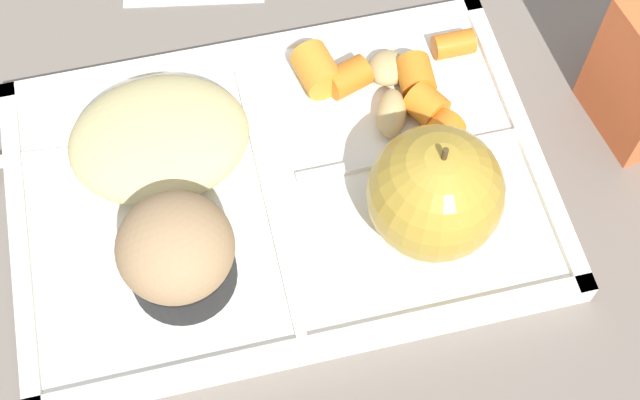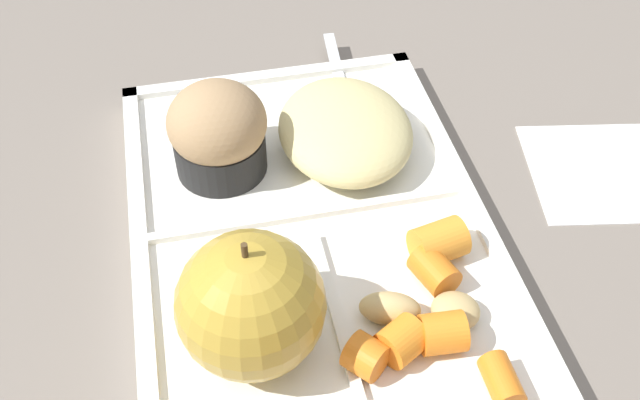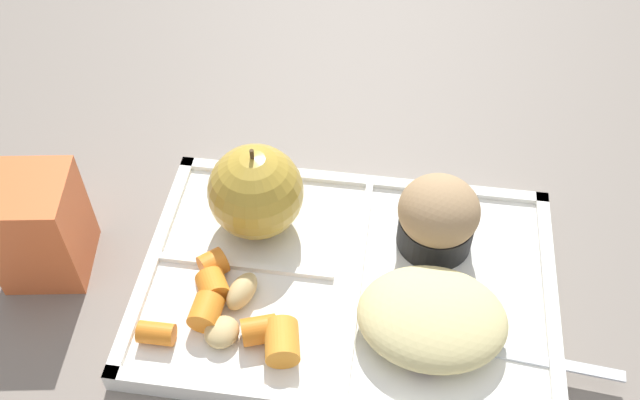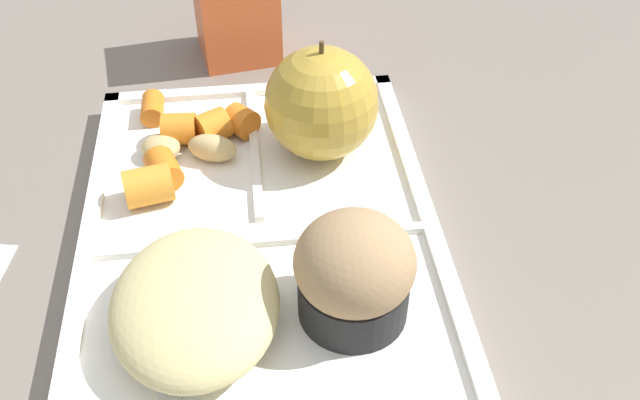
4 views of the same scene
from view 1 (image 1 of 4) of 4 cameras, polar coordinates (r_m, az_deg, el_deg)
name	(u,v)px [view 1 (image 1 of 4)]	position (r m, az deg, el deg)	size (l,w,h in m)	color
ground	(280,195)	(0.62, -2.57, 0.32)	(6.00, 6.00, 0.00)	slate
lunch_tray	(280,189)	(0.61, -2.57, 0.70)	(0.36, 0.25, 0.02)	white
green_apple	(435,194)	(0.55, 7.44, 0.41)	(0.09, 0.09, 0.10)	#B79333
bran_muffin	(177,254)	(0.55, -9.17, -3.44)	(0.07, 0.07, 0.07)	black
carrot_slice_tilted	(348,77)	(0.64, 1.81, 7.90)	(0.02, 0.02, 0.03)	orange
carrot_slice_edge	(416,76)	(0.64, 6.19, 7.95)	(0.03, 0.03, 0.03)	orange
carrot_slice_near_corner	(426,105)	(0.63, 6.87, 6.10)	(0.03, 0.03, 0.02)	orange
carrot_slice_small	(454,44)	(0.66, 8.61, 9.90)	(0.02, 0.02, 0.03)	orange
carrot_slice_back	(317,70)	(0.64, -0.19, 8.37)	(0.03, 0.03, 0.03)	orange
carrot_slice_center	(443,131)	(0.62, 7.95, 4.41)	(0.02, 0.02, 0.02)	orange
potato_chunk_wedge	(388,68)	(0.65, 4.38, 8.49)	(0.03, 0.03, 0.02)	tan
potato_chunk_corner	(391,113)	(0.62, 4.61, 5.61)	(0.04, 0.02, 0.02)	tan
egg_noodle_pile	(159,138)	(0.61, -10.33, 3.93)	(0.12, 0.10, 0.04)	#D6C684
meatball_center	(158,103)	(0.63, -10.40, 6.14)	(0.03, 0.03, 0.03)	brown
meatball_front	(143,164)	(0.60, -11.36, 2.30)	(0.03, 0.03, 0.03)	brown
meatball_back	(154,106)	(0.63, -10.64, 5.96)	(0.03, 0.03, 0.03)	#755B4C
plastic_fork	(66,154)	(0.64, -16.03, 2.89)	(0.16, 0.03, 0.00)	silver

